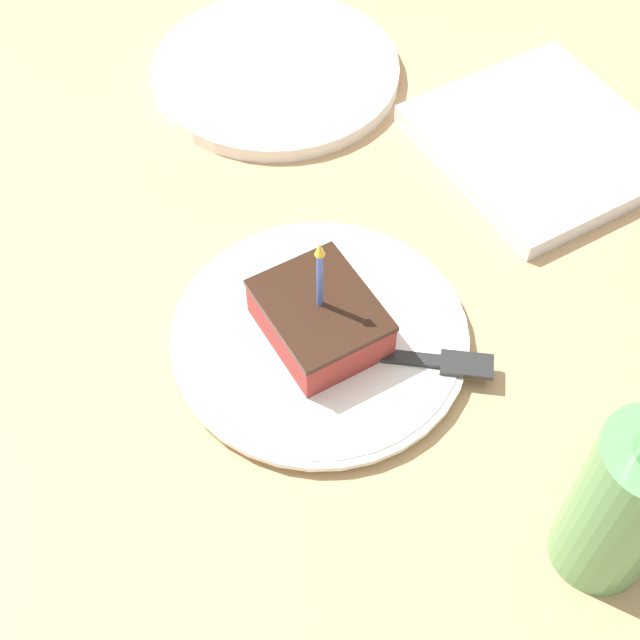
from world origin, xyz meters
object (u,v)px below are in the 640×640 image
object	(u,v)px
plate	(320,338)
cake_slice	(313,317)
marble_board	(542,142)
side_plate	(276,71)
fork	(400,358)
bottle	(626,501)

from	to	relation	value
plate	cake_slice	distance (m)	0.03
plate	marble_board	size ratio (longest dim) A/B	1.14
plate	side_plate	size ratio (longest dim) A/B	0.95
plate	cake_slice	size ratio (longest dim) A/B	2.21
cake_slice	marble_board	bearing A→B (deg)	-164.34
fork	marble_board	xyz separation A→B (m)	(-0.28, -0.15, -0.01)
fork	marble_board	size ratio (longest dim) A/B	0.68
plate	bottle	size ratio (longest dim) A/B	1.21
plate	fork	xyz separation A→B (m)	(-0.05, 0.06, 0.01)
cake_slice	side_plate	xyz separation A→B (m)	(-0.14, -0.33, -0.03)
fork	side_plate	world-z (taller)	fork
cake_slice	fork	xyz separation A→B (m)	(-0.05, 0.06, -0.02)
side_plate	marble_board	size ratio (longest dim) A/B	1.20
cake_slice	marble_board	distance (m)	0.34
bottle	side_plate	bearing A→B (deg)	-95.28
fork	plate	bearing A→B (deg)	-51.02
cake_slice	side_plate	size ratio (longest dim) A/B	0.43
fork	side_plate	xyz separation A→B (m)	(-0.09, -0.40, -0.01)
cake_slice	side_plate	world-z (taller)	cake_slice
cake_slice	plate	bearing A→B (deg)	121.90
fork	cake_slice	bearing A→B (deg)	-51.61
fork	side_plate	bearing A→B (deg)	-103.42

